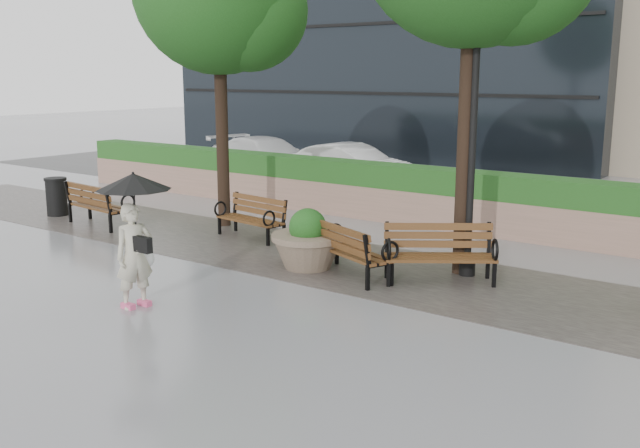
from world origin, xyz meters
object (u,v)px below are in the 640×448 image
Objects in this scene: bench_0 at (99,214)px; lamppost at (472,165)px; bench_2 at (351,261)px; car_right at (351,167)px; pedestrian at (134,227)px; car_left at (267,159)px; planter_left at (308,245)px; bench_1 at (251,226)px; bench_3 at (439,266)px; trash_bin at (57,198)px.

bench_0 is 0.43× the size of lamppost.
car_right is (-5.39, 8.04, 0.41)m from bench_2.
pedestrian is (-1.70, -3.26, 0.96)m from bench_2.
car_left is 3.33m from car_right.
bench_0 is at bearing 21.21° from bench_2.
bench_2 is 0.91× the size of pedestrian.
car_right reaches higher than planter_left.
bench_0 is 3.86m from bench_1.
bench_0 is 8.17m from car_right.
bench_2 is at bearing -120.06° from car_left.
bench_3 reaches higher than bench_1.
bench_2 is (7.07, -0.06, -0.02)m from bench_0.
car_left is (-10.13, 7.41, 0.41)m from bench_3.
pedestrian is at bearing -135.59° from car_left.
bench_3 is at bearing -113.77° from car_left.
bench_0 is at bearing 75.20° from pedestrian.
pedestrian reaches higher than planter_left.
bench_3 is 0.40× the size of car_left.
bench_0 is 6.12m from planter_left.
bench_1 is at bearing 153.91° from planter_left.
bench_0 is at bearing -155.96° from bench_1.
lamppost is at bearing -19.08° from pedestrian.
car_right reaches higher than bench_1.
bench_2 is 3.80m from pedestrian.
bench_3 is at bearing 13.61° from planter_left.
trash_bin is at bearing 20.32° from bench_2.
bench_3 is at bearing -170.70° from bench_0.
bench_0 is at bearing -172.02° from lamppost.
car_right is (-4.45, 8.04, 0.25)m from planter_left.
lamppost reaches higher than bench_0.
trash_bin reaches higher than bench_1.
trash_bin is 0.44× the size of pedestrian.
lamppost reaches higher than car_right.
planter_left is 3.45m from pedestrian.
bench_1 is 3.58m from bench_2.
bench_0 is 1.02× the size of bench_2.
car_left is 2.38× the size of pedestrian.
car_right is 2.05× the size of pedestrian.
bench_1 is 0.90× the size of bench_3.
bench_3 is 1.45× the size of planter_left.
bench_1 is at bearing 37.57° from pedestrian.
bench_2 is at bearing -0.49° from planter_left.
lamppost is (0.19, 0.70, 1.66)m from bench_3.
lamppost is (8.67, 1.21, 1.66)m from bench_0.
car_right is (-6.99, 6.77, -1.27)m from lamppost.
car_right is (-6.80, 7.47, 0.39)m from bench_3.
planter_left reaches higher than bench_2.
car_right is at bearing 97.23° from bench_3.
bench_0 is 8.11m from car_left.
car_left is at bearing -20.78° from bench_2.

